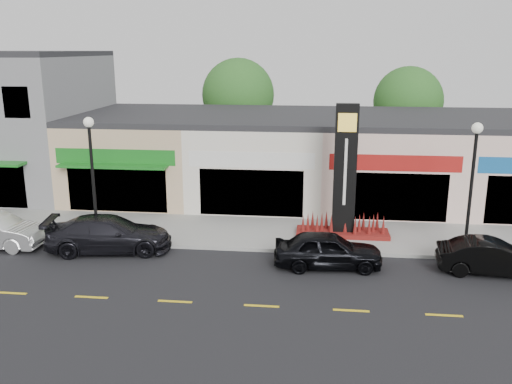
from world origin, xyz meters
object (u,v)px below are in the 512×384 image
(car_dark_sedan, at_px, (109,234))
(lamp_east_near, at_px, (472,175))
(car_black_conv, at_px, (493,257))
(pylon_sign, at_px, (344,190))
(car_black_sedan, at_px, (328,250))
(lamp_west_near, at_px, (92,166))

(car_dark_sedan, bearing_deg, lamp_east_near, -95.03)
(car_black_conv, bearing_deg, car_dark_sedan, 92.77)
(pylon_sign, relative_size, car_dark_sedan, 1.14)
(lamp_east_near, relative_size, car_black_sedan, 1.28)
(lamp_east_near, distance_m, car_black_sedan, 6.61)
(pylon_sign, xyz_separation_m, car_black_sedan, (-0.73, -3.53, -1.55))
(lamp_east_near, xyz_separation_m, pylon_sign, (-5.00, 1.70, -1.20))
(car_dark_sedan, distance_m, car_black_conv, 15.58)
(pylon_sign, bearing_deg, lamp_east_near, -18.75)
(lamp_west_near, distance_m, lamp_east_near, 16.00)
(lamp_west_near, relative_size, car_black_conv, 1.34)
(pylon_sign, bearing_deg, car_black_sedan, -101.70)
(pylon_sign, bearing_deg, car_dark_sedan, -164.59)
(pylon_sign, height_order, car_black_conv, pylon_sign)
(car_dark_sedan, relative_size, car_black_sedan, 1.24)
(lamp_east_near, xyz_separation_m, car_black_conv, (0.55, -1.79, -2.80))
(car_dark_sedan, relative_size, car_black_conv, 1.29)
(car_black_sedan, bearing_deg, pylon_sign, -15.68)
(lamp_west_near, height_order, car_dark_sedan, lamp_west_near)
(lamp_west_near, distance_m, car_dark_sedan, 3.08)
(car_black_sedan, relative_size, car_black_conv, 1.04)
(lamp_west_near, xyz_separation_m, lamp_east_near, (16.00, 0.00, 0.00))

